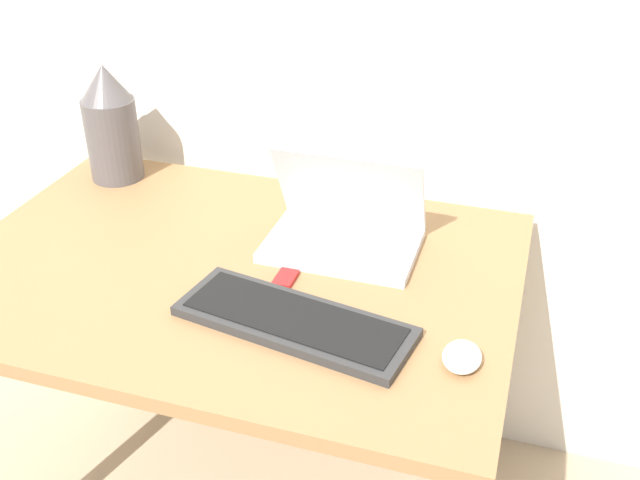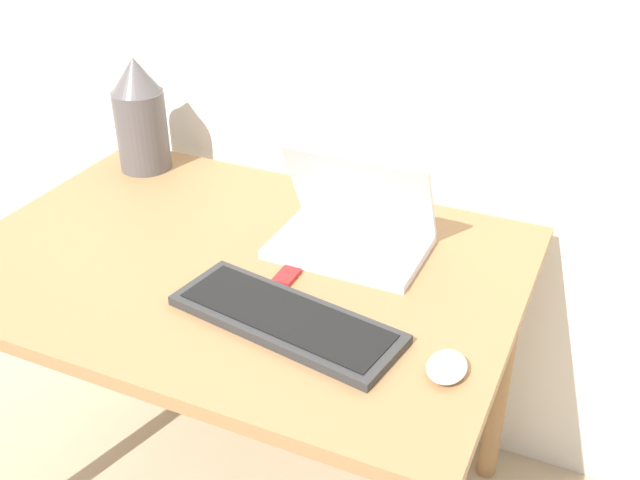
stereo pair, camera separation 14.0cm
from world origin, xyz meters
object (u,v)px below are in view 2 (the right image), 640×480
(keyboard, at_px, (286,319))
(vase, at_px, (140,115))
(mp3_player, at_px, (287,276))
(mouse, at_px, (447,367))
(laptop, at_px, (353,227))

(keyboard, relative_size, vase, 1.58)
(keyboard, xyz_separation_m, mp3_player, (-0.06, 0.13, -0.01))
(mouse, bearing_deg, keyboard, 177.32)
(mouse, xyz_separation_m, vase, (-0.92, 0.46, 0.13))
(mouse, bearing_deg, mp3_player, 158.19)
(keyboard, height_order, mouse, mouse)
(mouse, relative_size, mp3_player, 1.44)
(vase, bearing_deg, mouse, -26.41)
(laptop, distance_m, vase, 0.65)
(laptop, distance_m, mouse, 0.43)
(laptop, height_order, mp3_player, laptop)
(mouse, distance_m, vase, 1.03)
(laptop, bearing_deg, mouse, -46.77)
(mp3_player, bearing_deg, keyboard, -63.85)
(vase, distance_m, mp3_player, 0.65)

